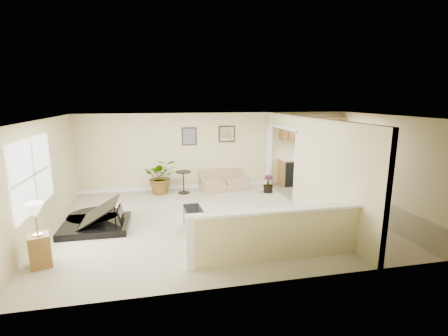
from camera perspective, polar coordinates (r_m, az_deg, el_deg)
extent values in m
plane|color=tan|center=(8.35, 2.78, -8.61)|extent=(9.00, 9.00, 0.00)
cube|color=beige|center=(10.88, -1.11, 3.10)|extent=(9.00, 0.04, 2.50)
cube|color=beige|center=(5.25, 11.19, -7.04)|extent=(9.00, 0.04, 2.50)
cube|color=beige|center=(8.15, -29.46, -1.55)|extent=(0.04, 6.00, 2.50)
cube|color=beige|center=(10.10, 28.41, 0.93)|extent=(0.04, 6.00, 2.50)
cube|color=white|center=(7.83, 2.97, 8.78)|extent=(9.00, 6.00, 0.04)
cube|color=tan|center=(9.60, 21.43, -6.65)|extent=(2.70, 6.00, 0.01)
cube|color=beige|center=(7.59, 18.49, -1.49)|extent=(0.12, 3.60, 2.50)
cube|color=beige|center=(10.09, 10.39, 8.21)|extent=(0.12, 2.35, 0.40)
cube|color=beige|center=(6.19, 9.65, -11.66)|extent=(3.30, 0.12, 0.95)
cube|color=white|center=(6.01, 9.81, -7.38)|extent=(3.40, 0.22, 0.05)
cube|color=white|center=(5.82, -6.06, -12.88)|extent=(0.14, 0.14, 1.00)
cube|color=white|center=(7.64, -30.61, -0.95)|extent=(0.05, 2.15, 1.45)
cube|color=#342113|center=(10.65, -6.15, 5.56)|extent=(0.48, 0.03, 0.58)
cube|color=#835364|center=(10.63, -6.14, 5.54)|extent=(0.40, 0.01, 0.50)
cube|color=#342113|center=(10.84, 0.47, 6.00)|extent=(0.55, 0.03, 0.55)
cube|color=white|center=(10.82, 0.49, 5.99)|extent=(0.46, 0.01, 0.46)
cube|color=olive|center=(11.81, 15.13, -0.56)|extent=(2.30, 0.60, 0.90)
cube|color=silver|center=(11.72, 15.25, 1.69)|extent=(2.36, 0.65, 0.04)
cube|color=black|center=(11.47, 11.56, -0.85)|extent=(0.60, 0.60, 0.84)
cube|color=olive|center=(11.69, 15.27, 6.76)|extent=(2.30, 0.35, 0.75)
cube|color=black|center=(7.96, -21.95, -4.61)|extent=(1.50, 1.30, 0.31)
cylinder|color=black|center=(8.52, -22.32, -3.57)|extent=(1.26, 1.26, 0.31)
cube|color=white|center=(7.85, -15.61, -4.69)|extent=(0.24, 1.02, 0.02)
cube|color=black|center=(8.00, -22.70, -2.53)|extent=(1.18, 1.19, 0.69)
cube|color=black|center=(7.58, -5.38, -8.87)|extent=(0.43, 0.77, 0.49)
cube|color=tan|center=(10.72, -0.03, -2.75)|extent=(1.55, 1.00, 0.41)
cube|color=tan|center=(10.92, -0.37, -0.21)|extent=(1.47, 0.38, 0.43)
cube|color=tan|center=(10.54, -3.45, -1.44)|extent=(0.28, 0.84, 0.16)
cube|color=tan|center=(10.79, 3.31, -1.12)|extent=(0.28, 0.84, 0.16)
cylinder|color=black|center=(10.44, -7.07, -4.33)|extent=(0.35, 0.35, 0.03)
cylinder|color=black|center=(10.35, -7.12, -2.52)|extent=(0.04, 0.04, 0.69)
cylinder|color=black|center=(10.27, -7.17, -0.66)|extent=(0.49, 0.49, 0.03)
cylinder|color=black|center=(10.51, -10.88, -3.79)|extent=(0.32, 0.32, 0.22)
imported|color=#184514|center=(10.40, -10.98, -1.43)|extent=(1.03, 0.91, 1.11)
cylinder|color=black|center=(10.53, 7.75, -3.71)|extent=(0.29, 0.29, 0.21)
imported|color=#184514|center=(10.48, 7.77, -2.76)|extent=(0.39, 0.39, 0.57)
cube|color=olive|center=(6.80, -29.64, -12.53)|extent=(0.45, 0.45, 0.60)
cylinder|color=#B27D3B|center=(6.69, -29.92, -10.12)|extent=(0.16, 0.16, 0.02)
cylinder|color=#B27D3B|center=(6.62, -30.10, -8.51)|extent=(0.03, 0.03, 0.40)
cone|color=#FFEBD0|center=(6.54, -30.33, -6.47)|extent=(0.32, 0.32, 0.26)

